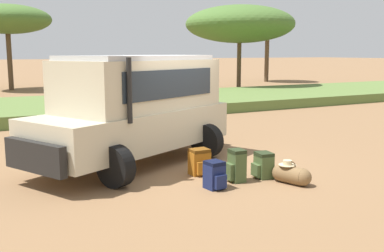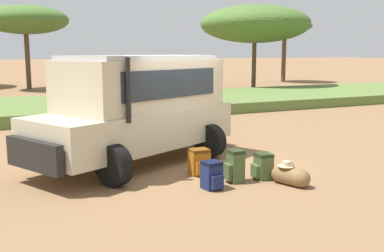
# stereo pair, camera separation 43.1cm
# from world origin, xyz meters

# --- Properties ---
(ground_plane) EXTENTS (320.00, 320.00, 0.00)m
(ground_plane) POSITION_xyz_m (0.00, 0.00, 0.00)
(ground_plane) COLOR olive
(grass_bank) EXTENTS (120.00, 7.00, 0.44)m
(grass_bank) POSITION_xyz_m (0.00, 10.24, 0.22)
(grass_bank) COLOR #5B7538
(grass_bank) RESTS_ON ground_plane
(safari_vehicle) EXTENTS (5.36, 3.91, 2.44)m
(safari_vehicle) POSITION_xyz_m (-0.98, 0.73, 1.29)
(safari_vehicle) COLOR beige
(safari_vehicle) RESTS_ON ground_plane
(backpack_beside_front_wheel) EXTENTS (0.38, 0.34, 0.64)m
(backpack_beside_front_wheel) POSITION_xyz_m (0.18, -1.61, 0.31)
(backpack_beside_front_wheel) COLOR #42562D
(backpack_beside_front_wheel) RESTS_ON ground_plane
(backpack_cluster_center) EXTENTS (0.40, 0.43, 0.54)m
(backpack_cluster_center) POSITION_xyz_m (-0.21, -0.83, 0.26)
(backpack_cluster_center) COLOR #B26619
(backpack_cluster_center) RESTS_ON ground_plane
(backpack_near_rear_wheel) EXTENTS (0.43, 0.41, 0.52)m
(backpack_near_rear_wheel) POSITION_xyz_m (0.80, -1.64, 0.25)
(backpack_near_rear_wheel) COLOR #42562D
(backpack_near_rear_wheel) RESTS_ON ground_plane
(backpack_outermost) EXTENTS (0.35, 0.44, 0.52)m
(backpack_outermost) POSITION_xyz_m (-0.43, -1.80, 0.25)
(backpack_outermost) COLOR navy
(backpack_outermost) RESTS_ON ground_plane
(duffel_bag_low_black_case) EXTENTS (0.49, 0.80, 0.44)m
(duffel_bag_low_black_case) POSITION_xyz_m (1.04, -2.23, 0.18)
(duffel_bag_low_black_case) COLOR brown
(duffel_bag_low_black_case) RESTS_ON ground_plane
(acacia_tree_right_mid) EXTENTS (5.66, 5.58, 5.60)m
(acacia_tree_right_mid) POSITION_xyz_m (-1.07, 23.46, 4.63)
(acacia_tree_right_mid) COLOR brown
(acacia_tree_right_mid) RESTS_ON ground_plane
(acacia_tree_far_right) EXTENTS (6.88, 7.09, 5.46)m
(acacia_tree_far_right) POSITION_xyz_m (11.91, 15.65, 4.27)
(acacia_tree_far_right) COLOR brown
(acacia_tree_far_right) RESTS_ON ground_plane
(acacia_tree_distant_right) EXTENTS (4.43, 4.66, 5.22)m
(acacia_tree_distant_right) POSITION_xyz_m (19.34, 22.40, 4.60)
(acacia_tree_distant_right) COLOR brown
(acacia_tree_distant_right) RESTS_ON ground_plane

